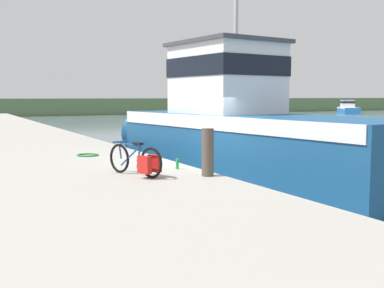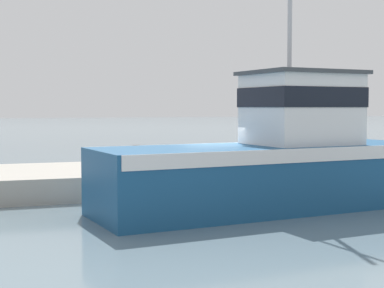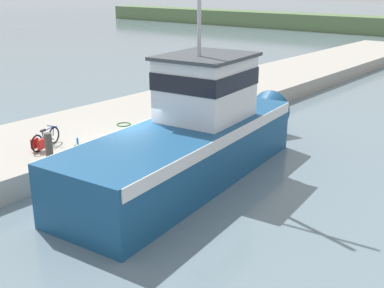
# 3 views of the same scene
# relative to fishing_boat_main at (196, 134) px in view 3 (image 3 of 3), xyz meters

# --- Properties ---
(ground_plane) EXTENTS (320.00, 320.00, 0.00)m
(ground_plane) POSITION_rel_fishing_boat_main_xyz_m (-1.98, -1.43, -1.55)
(ground_plane) COLOR slate
(dock_pier) EXTENTS (5.73, 80.00, 0.84)m
(dock_pier) POSITION_rel_fishing_boat_main_xyz_m (-5.78, -1.43, -1.13)
(dock_pier) COLOR #A39E93
(dock_pier) RESTS_ON ground_plane
(fishing_boat_main) EXTENTS (4.53, 12.71, 9.65)m
(fishing_boat_main) POSITION_rel_fishing_boat_main_xyz_m (0.00, 0.00, 0.00)
(fishing_boat_main) COLOR navy
(fishing_boat_main) RESTS_ON ground_plane
(bicycle_touring) EXTENTS (0.78, 1.60, 0.72)m
(bicycle_touring) POSITION_rel_fishing_boat_main_xyz_m (-4.54, -3.27, -0.38)
(bicycle_touring) COLOR black
(bicycle_touring) RESTS_ON dock_pier
(mooring_post) EXTENTS (0.25, 0.25, 1.01)m
(mooring_post) POSITION_rel_fishing_boat_main_xyz_m (-3.24, -3.89, -0.21)
(mooring_post) COLOR #51473D
(mooring_post) RESTS_ON dock_pier
(hose_coil) EXTENTS (0.61, 0.61, 0.04)m
(hose_coil) POSITION_rel_fishing_boat_main_xyz_m (-4.61, 0.74, -0.69)
(hose_coil) COLOR #197A2D
(hose_coil) RESTS_ON dock_pier
(water_bottle_on_curb) EXTENTS (0.07, 0.07, 0.24)m
(water_bottle_on_curb) POSITION_rel_fishing_boat_main_xyz_m (-3.40, -2.70, -0.59)
(water_bottle_on_curb) COLOR green
(water_bottle_on_curb) RESTS_ON dock_pier
(water_bottle_by_bike) EXTENTS (0.08, 0.08, 0.24)m
(water_bottle_by_bike) POSITION_rel_fishing_boat_main_xyz_m (-4.03, -2.13, -0.59)
(water_bottle_by_bike) COLOR blue
(water_bottle_by_bike) RESTS_ON dock_pier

